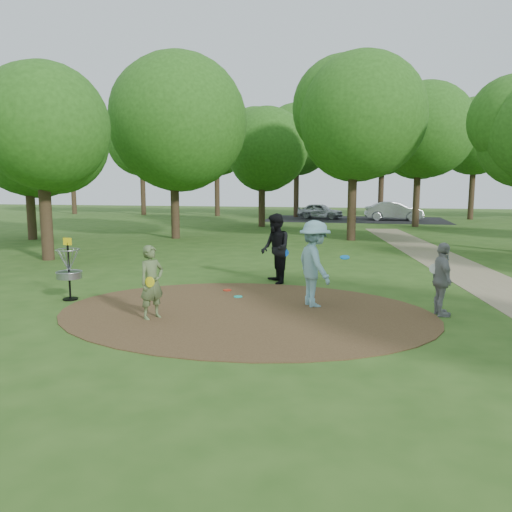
# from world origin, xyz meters

# --- Properties ---
(ground) EXTENTS (100.00, 100.00, 0.00)m
(ground) POSITION_xyz_m (0.00, 0.00, 0.00)
(ground) COLOR #2D5119
(ground) RESTS_ON ground
(dirt_clearing) EXTENTS (8.40, 8.40, 0.02)m
(dirt_clearing) POSITION_xyz_m (0.00, 0.00, 0.01)
(dirt_clearing) COLOR #47301C
(dirt_clearing) RESTS_ON ground
(parking_lot) EXTENTS (14.00, 8.00, 0.01)m
(parking_lot) POSITION_xyz_m (2.00, 30.00, 0.00)
(parking_lot) COLOR black
(parking_lot) RESTS_ON ground
(player_observer_with_disc) EXTENTS (0.62, 0.69, 1.57)m
(player_observer_with_disc) POSITION_xyz_m (-1.80, -0.92, 0.79)
(player_observer_with_disc) COLOR #54683C
(player_observer_with_disc) RESTS_ON ground
(player_throwing_with_disc) EXTENTS (1.44, 1.50, 2.01)m
(player_throwing_with_disc) POSITION_xyz_m (1.45, 0.88, 1.01)
(player_throwing_with_disc) COLOR #7DAFBA
(player_throwing_with_disc) RESTS_ON ground
(player_walking_with_disc) EXTENTS (1.11, 1.21, 2.01)m
(player_walking_with_disc) POSITION_xyz_m (0.11, 3.38, 1.00)
(player_walking_with_disc) COLOR black
(player_walking_with_disc) RESTS_ON ground
(player_waiting_with_disc) EXTENTS (0.56, 0.99, 1.60)m
(player_waiting_with_disc) POSITION_xyz_m (4.22, 0.62, 0.80)
(player_waiting_with_disc) COLOR gray
(player_waiting_with_disc) RESTS_ON ground
(disc_ground_cyan) EXTENTS (0.22, 0.22, 0.02)m
(disc_ground_cyan) POSITION_xyz_m (-0.50, 1.36, 0.03)
(disc_ground_cyan) COLOR #18C7AF
(disc_ground_cyan) RESTS_ON dirt_clearing
(disc_ground_red) EXTENTS (0.22, 0.22, 0.02)m
(disc_ground_red) POSITION_xyz_m (-0.96, 2.06, 0.03)
(disc_ground_red) COLOR red
(disc_ground_red) RESTS_ON dirt_clearing
(car_left) EXTENTS (3.91, 2.33, 1.25)m
(car_left) POSITION_xyz_m (-0.79, 30.26, 0.62)
(car_left) COLOR #ABB0B3
(car_left) RESTS_ON ground
(car_right) EXTENTS (4.45, 1.80, 1.44)m
(car_right) POSITION_xyz_m (4.93, 29.55, 0.72)
(car_right) COLOR #9EA2A5
(car_right) RESTS_ON ground
(disc_golf_basket) EXTENTS (0.63, 0.63, 1.54)m
(disc_golf_basket) POSITION_xyz_m (-4.50, 0.30, 0.87)
(disc_golf_basket) COLOR black
(disc_golf_basket) RESTS_ON ground
(tree_ring) EXTENTS (37.10, 45.49, 9.10)m
(tree_ring) POSITION_xyz_m (-0.30, 10.43, 5.24)
(tree_ring) COLOR #332316
(tree_ring) RESTS_ON ground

